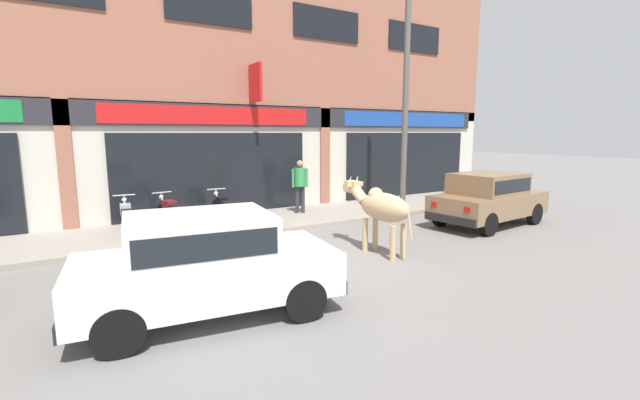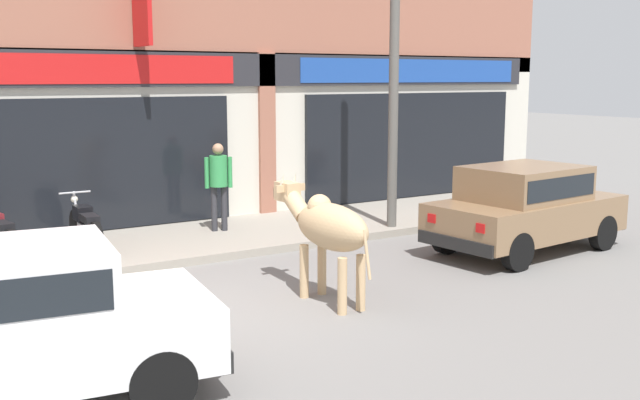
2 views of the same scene
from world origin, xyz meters
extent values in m
plane|color=slate|center=(0.00, 0.00, 0.00)|extent=(90.00, 90.00, 0.00)
cube|color=gray|center=(0.00, 3.64, 0.07)|extent=(19.00, 2.87, 0.13)
cube|color=beige|center=(0.00, 5.35, 1.70)|extent=(23.00, 0.55, 3.40)
cube|color=#28282D|center=(0.00, 5.03, 3.05)|extent=(22.08, 0.08, 0.64)
cube|color=#9E604C|center=(-3.83, 5.05, 1.70)|extent=(0.36, 0.12, 3.40)
cube|color=black|center=(0.00, 5.02, 1.35)|extent=(5.83, 0.10, 2.40)
cube|color=red|center=(0.00, 5.00, 3.05)|extent=(6.13, 0.05, 0.52)
cube|color=#9E604C|center=(3.83, 5.05, 1.70)|extent=(0.36, 0.12, 3.40)
cube|color=black|center=(7.67, 5.02, 1.35)|extent=(5.83, 0.10, 2.40)
cube|color=#1E479E|center=(7.67, 5.00, 3.05)|extent=(6.13, 0.05, 0.52)
cube|color=black|center=(0.00, 5.04, 6.07)|extent=(2.50, 0.06, 1.00)
cube|color=black|center=(3.91, 5.04, 6.07)|extent=(2.50, 0.06, 1.00)
cube|color=black|center=(7.82, 5.04, 6.07)|extent=(2.50, 0.06, 1.00)
cube|color=red|center=(1.14, 4.62, 4.00)|extent=(0.08, 0.80, 1.10)
ellipsoid|color=tan|center=(1.71, -0.61, 1.02)|extent=(0.56, 1.41, 0.60)
sphere|color=tan|center=(1.70, -0.33, 1.25)|extent=(0.32, 0.32, 0.32)
cylinder|color=tan|center=(1.56, -0.18, 0.36)|extent=(0.12, 0.12, 0.72)
cylinder|color=tan|center=(1.84, -0.17, 0.36)|extent=(0.12, 0.12, 0.72)
cylinder|color=tan|center=(1.58, -1.05, 0.36)|extent=(0.12, 0.12, 0.72)
cylinder|color=tan|center=(1.87, -1.04, 0.36)|extent=(0.12, 0.12, 0.72)
cylinder|color=tan|center=(1.69, 0.21, 1.17)|extent=(0.25, 0.47, 0.43)
cube|color=tan|center=(1.68, 0.47, 1.34)|extent=(0.23, 0.37, 0.26)
cube|color=#957A57|center=(1.67, 0.65, 1.30)|extent=(0.16, 0.14, 0.14)
cone|color=beige|center=(1.58, 0.43, 1.52)|extent=(0.06, 0.12, 0.19)
cone|color=beige|center=(1.78, 0.43, 1.52)|extent=(0.06, 0.12, 0.19)
cube|color=tan|center=(1.52, 0.39, 1.40)|extent=(0.14, 0.04, 0.10)
cube|color=tan|center=(1.84, 0.40, 1.40)|extent=(0.14, 0.04, 0.10)
cylinder|color=tan|center=(1.73, -1.35, 0.80)|extent=(0.04, 0.16, 0.60)
cylinder|color=black|center=(7.17, 0.92, 0.30)|extent=(0.61, 0.23, 0.60)
cylinder|color=black|center=(7.30, -0.51, 0.30)|extent=(0.61, 0.23, 0.60)
cylinder|color=black|center=(4.88, 0.71, 0.30)|extent=(0.61, 0.23, 0.60)
cylinder|color=black|center=(5.01, -0.72, 0.30)|extent=(0.61, 0.23, 0.60)
cube|color=#846647|center=(6.09, 0.10, 0.60)|extent=(3.63, 1.91, 0.60)
cube|color=#846647|center=(5.99, 0.09, 1.18)|extent=(2.02, 1.61, 0.56)
cube|color=black|center=(5.99, 0.09, 1.18)|extent=(1.87, 1.61, 0.35)
cube|color=black|center=(7.81, 0.26, 0.38)|extent=(0.26, 1.52, 0.20)
cube|color=black|center=(4.36, -0.06, 0.38)|extent=(0.26, 1.52, 0.20)
sphere|color=silver|center=(7.80, 0.74, 0.68)|extent=(0.14, 0.14, 0.14)
sphere|color=silver|center=(7.88, -0.21, 0.68)|extent=(0.14, 0.14, 0.14)
cube|color=red|center=(4.29, 0.44, 0.70)|extent=(0.04, 0.16, 0.14)
cube|color=red|center=(4.38, -0.55, 0.70)|extent=(0.04, 0.16, 0.14)
cylinder|color=black|center=(-1.12, -1.10, 0.30)|extent=(0.62, 0.26, 0.60)
cylinder|color=black|center=(-1.31, -2.53, 0.30)|extent=(0.62, 0.26, 0.60)
cylinder|color=black|center=(-3.40, -0.80, 0.30)|extent=(0.62, 0.26, 0.60)
cylinder|color=black|center=(-3.59, -2.22, 0.30)|extent=(0.62, 0.26, 0.60)
cube|color=white|center=(-2.35, -1.66, 0.60)|extent=(3.68, 2.05, 0.60)
cube|color=white|center=(-2.45, -1.65, 1.18)|extent=(2.07, 1.68, 0.56)
cube|color=black|center=(-2.45, -1.65, 1.18)|extent=(1.93, 1.68, 0.35)
cube|color=black|center=(-0.64, -1.89, 0.38)|extent=(0.32, 1.52, 0.20)
cube|color=black|center=(-4.07, -1.43, 0.38)|extent=(0.32, 1.52, 0.20)
sphere|color=silver|center=(-0.55, -1.42, 0.68)|extent=(0.14, 0.14, 0.14)
sphere|color=silver|center=(-0.67, -2.37, 0.68)|extent=(0.14, 0.14, 0.14)
cube|color=red|center=(-4.03, -0.94, 0.70)|extent=(0.05, 0.16, 0.14)
cube|color=red|center=(-4.16, -1.92, 0.70)|extent=(0.05, 0.16, 0.14)
cylinder|color=black|center=(-2.63, 4.35, 0.41)|extent=(0.16, 0.57, 0.56)
cylinder|color=black|center=(-2.76, 3.11, 0.41)|extent=(0.16, 0.57, 0.56)
cube|color=#B2B5BA|center=(-2.70, 3.71, 0.45)|extent=(0.23, 0.34, 0.24)
cube|color=#A8AAB2|center=(-2.68, 3.87, 0.71)|extent=(0.28, 0.42, 0.24)
cube|color=black|center=(-2.72, 3.47, 0.69)|extent=(0.27, 0.54, 0.12)
cylinder|color=#B2B5BA|center=(-2.64, 4.29, 0.71)|extent=(0.07, 0.27, 0.59)
cylinder|color=#B2B5BA|center=(-2.63, 4.33, 0.99)|extent=(0.52, 0.08, 0.03)
sphere|color=silver|center=(-2.63, 4.39, 0.87)|extent=(0.12, 0.12, 0.12)
cylinder|color=#B2B5BA|center=(-2.84, 3.36, 0.37)|extent=(0.11, 0.48, 0.06)
cylinder|color=black|center=(-1.72, 4.35, 0.41)|extent=(0.19, 0.57, 0.56)
cylinder|color=black|center=(-1.51, 3.12, 0.41)|extent=(0.19, 0.57, 0.56)
cube|color=#B2B5BA|center=(-1.61, 3.72, 0.45)|extent=(0.25, 0.35, 0.24)
cube|color=maroon|center=(-1.64, 3.88, 0.71)|extent=(0.30, 0.44, 0.24)
cube|color=black|center=(-1.57, 3.48, 0.69)|extent=(0.31, 0.55, 0.12)
cylinder|color=#B2B5BA|center=(-1.71, 4.29, 0.71)|extent=(0.09, 0.27, 0.59)
cylinder|color=#B2B5BA|center=(-1.72, 4.33, 0.99)|extent=(0.52, 0.12, 0.03)
sphere|color=silver|center=(-1.73, 4.39, 0.87)|extent=(0.12, 0.12, 0.12)
cylinder|color=#B2B5BA|center=(-1.66, 3.34, 0.37)|extent=(0.14, 0.48, 0.06)
cylinder|color=black|center=(-0.27, 4.27, 0.41)|extent=(0.11, 0.56, 0.56)
cylinder|color=black|center=(-0.29, 3.02, 0.41)|extent=(0.11, 0.56, 0.56)
cube|color=#B2B5BA|center=(-0.28, 3.63, 0.45)|extent=(0.20, 0.32, 0.24)
cube|color=black|center=(-0.28, 3.79, 0.71)|extent=(0.25, 0.40, 0.24)
cube|color=black|center=(-0.28, 3.39, 0.69)|extent=(0.23, 0.52, 0.12)
cylinder|color=#B2B5BA|center=(-0.27, 4.21, 0.71)|extent=(0.04, 0.27, 0.59)
cylinder|color=#B2B5BA|center=(-0.27, 4.25, 0.99)|extent=(0.52, 0.04, 0.03)
sphere|color=silver|center=(-0.27, 4.31, 0.87)|extent=(0.12, 0.12, 0.12)
cylinder|color=#B2B5BA|center=(-0.39, 3.27, 0.37)|extent=(0.07, 0.48, 0.06)
cylinder|color=#2D2D33|center=(2.11, 3.89, 0.54)|extent=(0.11, 0.11, 0.82)
cylinder|color=#2D2D33|center=(2.28, 3.83, 0.54)|extent=(0.11, 0.11, 0.82)
cylinder|color=#33934C|center=(2.19, 3.86, 1.23)|extent=(0.32, 0.32, 0.56)
cylinder|color=#33934C|center=(2.00, 3.93, 1.21)|extent=(0.08, 0.08, 0.56)
cylinder|color=#33934C|center=(2.39, 3.80, 1.21)|extent=(0.08, 0.08, 0.56)
sphere|color=tan|center=(2.19, 3.86, 1.63)|extent=(0.20, 0.20, 0.20)
cylinder|color=#595651|center=(5.10, 2.50, 3.36)|extent=(0.18, 0.18, 6.46)
camera|label=1|loc=(-4.05, -7.35, 2.56)|focal=24.00mm
camera|label=2|loc=(-3.44, -8.44, 2.91)|focal=42.00mm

